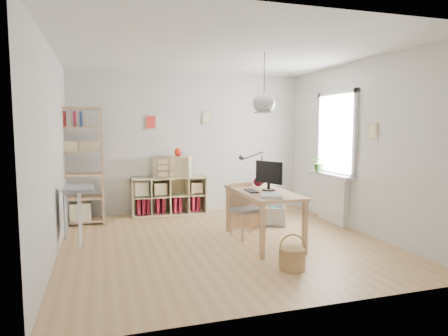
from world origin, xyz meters
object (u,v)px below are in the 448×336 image
object	(u,v)px
cube_shelf	(168,199)
monitor	(269,174)
desk	(263,197)
storage_chest	(267,211)
tall_bookshelf	(78,161)
drawer_chest	(173,167)
chair	(245,206)

from	to	relation	value
cube_shelf	monitor	bearing A→B (deg)	-63.35
desk	cube_shelf	distance (m)	2.48
cube_shelf	monitor	world-z (taller)	monitor
storage_chest	monitor	size ratio (longest dim) A/B	1.88
desk	tall_bookshelf	xyz separation A→B (m)	(-2.59, 1.95, 0.43)
cube_shelf	drawer_chest	world-z (taller)	drawer_chest
tall_bookshelf	drawer_chest	xyz separation A→B (m)	(1.66, 0.24, -0.18)
monitor	drawer_chest	bearing A→B (deg)	92.29
tall_bookshelf	storage_chest	distance (m)	3.35
cube_shelf	chair	xyz separation A→B (m)	(0.87, -1.88, 0.16)
drawer_chest	chair	bearing A→B (deg)	-45.04
desk	drawer_chest	distance (m)	2.39
desk	cube_shelf	size ratio (longest dim) A/B	1.07
chair	desk	bearing A→B (deg)	-77.69
storage_chest	monitor	xyz separation A→B (m)	(-0.42, -0.99, 0.78)
chair	tall_bookshelf	bearing A→B (deg)	136.11
chair	monitor	world-z (taller)	monitor
desk	tall_bookshelf	world-z (taller)	tall_bookshelf
tall_bookshelf	desk	bearing A→B (deg)	-37.01
drawer_chest	monitor	bearing A→B (deg)	-42.91
desk	monitor	world-z (taller)	monitor
desk	monitor	xyz separation A→B (m)	(0.09, 0.01, 0.33)
desk	drawer_chest	size ratio (longest dim) A/B	2.23
desk	drawer_chest	bearing A→B (deg)	112.92
desk	monitor	bearing A→B (deg)	7.90
cube_shelf	drawer_chest	size ratio (longest dim) A/B	2.08
cube_shelf	storage_chest	xyz separation A→B (m)	(1.53, -1.23, -0.09)
tall_bookshelf	drawer_chest	world-z (taller)	tall_bookshelf
cube_shelf	tall_bookshelf	bearing A→B (deg)	-169.81
chair	drawer_chest	distance (m)	2.04
desk	storage_chest	bearing A→B (deg)	63.18
tall_bookshelf	monitor	xyz separation A→B (m)	(2.68, -1.94, -0.10)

